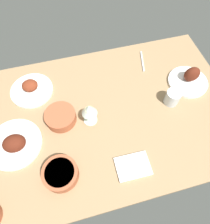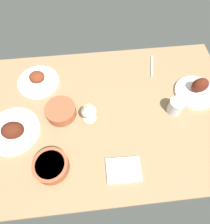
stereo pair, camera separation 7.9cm
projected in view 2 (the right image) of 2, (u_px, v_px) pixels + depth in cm
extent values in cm
cube|color=#937551|center=(105.00, 116.00, 108.48)|extent=(140.00, 90.00, 4.00)
cylinder|color=white|center=(195.00, 92.00, 112.54)|extent=(22.27, 22.27, 1.60)
ellipsoid|color=#511E11|center=(200.00, 85.00, 108.70)|extent=(8.83, 6.52, 9.29)
cylinder|color=white|center=(13.00, 131.00, 101.03)|extent=(26.20, 26.20, 1.60)
ellipsoid|color=#511E11|center=(12.00, 130.00, 96.48)|extent=(10.51, 8.66, 7.62)
cylinder|color=white|center=(38.00, 82.00, 116.21)|extent=(23.19, 23.19, 1.60)
ellipsoid|color=maroon|center=(37.00, 77.00, 113.75)|extent=(8.54, 7.64, 5.56)
cylinder|color=#A35133|center=(51.00, 166.00, 90.24)|extent=(15.66, 15.66, 5.90)
cylinder|color=#9E3314|center=(50.00, 165.00, 88.11)|extent=(12.84, 12.84, 1.00)
cylinder|color=#A35133|center=(61.00, 111.00, 104.29)|extent=(15.60, 15.60, 5.69)
cylinder|color=#4C192D|center=(60.00, 109.00, 102.25)|extent=(12.79, 12.79, 1.00)
cylinder|color=silver|center=(90.00, 118.00, 105.32)|extent=(7.00, 7.00, 0.50)
cylinder|color=silver|center=(89.00, 114.00, 102.06)|extent=(1.00, 1.00, 7.00)
cone|color=silver|center=(88.00, 107.00, 96.19)|extent=(7.60, 7.60, 6.50)
cylinder|color=beige|center=(88.00, 109.00, 97.45)|extent=(4.18, 4.18, 2.80)
cylinder|color=silver|center=(176.00, 106.00, 104.20)|extent=(7.65, 7.65, 8.26)
cube|color=white|center=(124.00, 170.00, 91.75)|extent=(15.70, 11.62, 1.20)
cube|color=silver|center=(152.00, 66.00, 122.61)|extent=(4.67, 15.94, 0.80)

